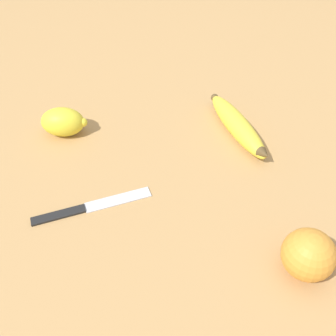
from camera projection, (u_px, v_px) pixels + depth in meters
The scene contains 5 objects.
ground_plane at pixel (179, 151), 0.75m from camera, with size 3.00×3.00×0.00m, color tan.
banana at pixel (238, 126), 0.77m from camera, with size 0.20×0.13×0.04m.
orange at pixel (308, 255), 0.54m from camera, with size 0.08×0.08×0.08m.
lemon at pixel (63, 122), 0.76m from camera, with size 0.06×0.09×0.06m.
paring_knife at pixel (88, 207), 0.65m from camera, with size 0.10×0.19×0.01m.
Camera 1 is at (0.55, 0.04, 0.50)m, focal length 42.00 mm.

